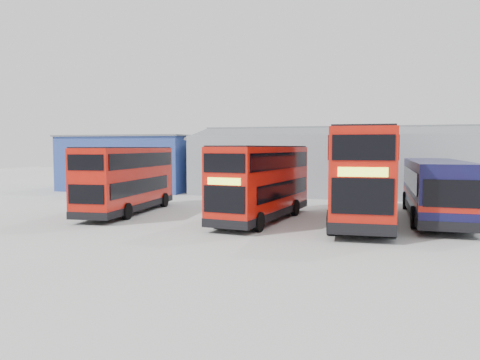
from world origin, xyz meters
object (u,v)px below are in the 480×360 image
maintenance_shed (373,164)px  double_decker_left (127,180)px  double_decker_centre (263,183)px  panel_van (93,182)px  single_decker_blue (436,190)px  double_decker_right (361,176)px  office_block (134,162)px

maintenance_shed → double_decker_left: maintenance_shed is taller
double_decker_centre → panel_van: (-16.46, 8.91, -0.90)m
single_decker_blue → double_decker_centre: bearing=17.7°
maintenance_shed → double_decker_centre: (-5.89, -17.36, -0.56)m
maintenance_shed → panel_van: maintenance_shed is taller
maintenance_shed → single_decker_blue: bearing=-77.2°
double_decker_right → single_decker_blue: double_decker_right is taller
single_decker_blue → double_decker_left: bearing=8.0°
double_decker_left → single_decker_blue: double_decker_left is taller
double_decker_centre → single_decker_blue: double_decker_centre is taller
panel_van → maintenance_shed: bearing=10.9°
double_decker_right → panel_van: bearing=157.3°
double_decker_centre → panel_van: bearing=159.8°
double_decker_left → single_decker_blue: (17.73, 2.31, -0.38)m
office_block → single_decker_blue: size_ratio=1.01×
double_decker_right → double_decker_centre: bearing=-174.0°
office_block → single_decker_blue: bearing=-26.4°
maintenance_shed → double_decker_left: bearing=-130.6°
maintenance_shed → double_decker_right: 16.65m
double_decker_left → double_decker_centre: size_ratio=0.98×
office_block → single_decker_blue: office_block is taller
double_decker_left → panel_van: (-7.91, 8.39, -0.87)m
maintenance_shed → office_block: bearing=-174.8°
panel_van → office_block: bearing=77.1°
office_block → single_decker_blue: (25.29, -12.53, -0.95)m
maintenance_shed → double_decker_right: size_ratio=2.57×
double_decker_left → double_decker_right: (13.73, 0.21, 0.47)m
panel_van → double_decker_centre: bearing=-38.2°
office_block → maintenance_shed: bearing=5.2°
maintenance_shed → single_decker_blue: (3.29, -14.54, -0.97)m
double_decker_left → double_decker_centre: double_decker_centre is taller
office_block → double_decker_centre: size_ratio=1.24×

